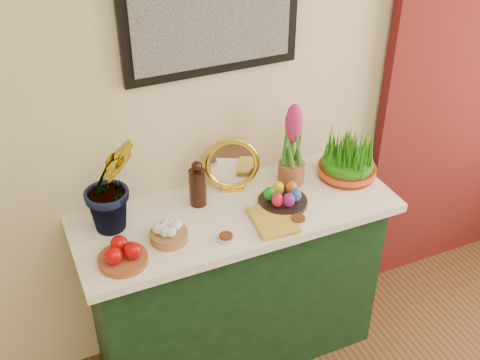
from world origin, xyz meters
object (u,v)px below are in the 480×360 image
(hyacinth_green, at_px, (109,170))
(mirror, at_px, (232,165))
(book, at_px, (254,223))
(wheatgrass_sabzeh, at_px, (348,157))
(sideboard, at_px, (236,287))

(hyacinth_green, distance_m, mirror, 0.57)
(hyacinth_green, height_order, book, hyacinth_green)
(mirror, distance_m, book, 0.32)
(book, relative_size, wheatgrass_sabzeh, 0.81)
(hyacinth_green, distance_m, book, 0.63)
(book, bearing_deg, mirror, 90.46)
(sideboard, xyz_separation_m, book, (0.02, -0.14, 0.48))
(mirror, bearing_deg, wheatgrass_sabzeh, -12.71)
(hyacinth_green, xyz_separation_m, book, (0.52, -0.23, -0.26))
(mirror, bearing_deg, sideboard, -107.86)
(wheatgrass_sabzeh, bearing_deg, sideboard, -176.66)
(book, bearing_deg, wheatgrass_sabzeh, 23.17)
(book, height_order, wheatgrass_sabzeh, wheatgrass_sabzeh)
(sideboard, distance_m, mirror, 0.61)
(book, bearing_deg, sideboard, 104.71)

